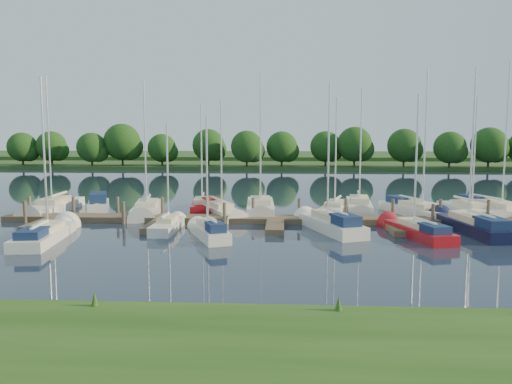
# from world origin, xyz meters

# --- Properties ---
(ground) EXTENTS (260.00, 260.00, 0.00)m
(ground) POSITION_xyz_m (0.00, 0.00, 0.00)
(ground) COLOR #192533
(ground) RESTS_ON ground
(near_bank) EXTENTS (90.00, 10.00, 0.50)m
(near_bank) POSITION_xyz_m (0.00, -16.00, 0.25)
(near_bank) COLOR #214413
(near_bank) RESTS_ON ground
(dock) EXTENTS (40.00, 6.00, 0.40)m
(dock) POSITION_xyz_m (0.00, 7.31, 0.20)
(dock) COLOR #493629
(dock) RESTS_ON ground
(mooring_pilings) EXTENTS (38.24, 2.84, 2.00)m
(mooring_pilings) POSITION_xyz_m (0.00, 8.43, 0.60)
(mooring_pilings) COLOR #473D33
(mooring_pilings) RESTS_ON ground
(far_shore) EXTENTS (180.00, 30.00, 0.60)m
(far_shore) POSITION_xyz_m (0.00, 75.00, 0.30)
(far_shore) COLOR #274219
(far_shore) RESTS_ON ground
(distant_hill) EXTENTS (220.00, 40.00, 1.40)m
(distant_hill) POSITION_xyz_m (0.00, 100.00, 0.70)
(distant_hill) COLOR #345826
(distant_hill) RESTS_ON ground
(treeline) EXTENTS (145.32, 9.68, 8.32)m
(treeline) POSITION_xyz_m (1.27, 61.88, 4.23)
(treeline) COLOR #38281C
(treeline) RESTS_ON ground
(sailboat_n_0) EXTENTS (2.44, 8.97, 11.41)m
(sailboat_n_0) POSITION_xyz_m (-18.34, 11.85, 0.28)
(sailboat_n_0) COLOR silver
(sailboat_n_0) RESTS_ON ground
(motorboat) EXTENTS (3.15, 5.78, 1.79)m
(motorboat) POSITION_xyz_m (-15.01, 13.02, 0.36)
(motorboat) COLOR silver
(motorboat) RESTS_ON ground
(sailboat_n_2) EXTENTS (3.27, 8.70, 10.87)m
(sailboat_n_2) POSITION_xyz_m (-10.39, 11.31, 0.27)
(sailboat_n_2) COLOR silver
(sailboat_n_2) RESTS_ON ground
(sailboat_n_3) EXTENTS (2.41, 7.22, 9.21)m
(sailboat_n_3) POSITION_xyz_m (-6.25, 13.38, 0.27)
(sailboat_n_3) COLOR maroon
(sailboat_n_3) RESTS_ON ground
(sailboat_n_4) EXTENTS (4.34, 6.97, 9.28)m
(sailboat_n_4) POSITION_xyz_m (-4.43, 10.82, 0.32)
(sailboat_n_4) COLOR silver
(sailboat_n_4) RESTS_ON ground
(sailboat_n_5) EXTENTS (2.55, 9.09, 11.55)m
(sailboat_n_5) POSITION_xyz_m (-1.33, 12.53, 0.28)
(sailboat_n_5) COLOR silver
(sailboat_n_5) RESTS_ON ground
(sailboat_n_6) EXTENTS (3.49, 7.56, 9.54)m
(sailboat_n_6) POSITION_xyz_m (4.76, 12.70, 0.27)
(sailboat_n_6) COLOR silver
(sailboat_n_6) RESTS_ON ground
(sailboat_n_7) EXTENTS (2.63, 8.20, 10.51)m
(sailboat_n_7) POSITION_xyz_m (6.85, 13.80, 0.28)
(sailboat_n_7) COLOR silver
(sailboat_n_7) RESTS_ON ground
(sailboat_n_8) EXTENTS (4.68, 9.13, 11.59)m
(sailboat_n_8) POSITION_xyz_m (11.15, 11.47, 0.32)
(sailboat_n_8) COLOR silver
(sailboat_n_8) RESTS_ON ground
(sailboat_n_9) EXTENTS (3.07, 7.58, 9.62)m
(sailboat_n_9) POSITION_xyz_m (15.30, 12.18, 0.27)
(sailboat_n_9) COLOR silver
(sailboat_n_9) RESTS_ON ground
(sailboat_n_10) EXTENTS (4.70, 9.67, 12.20)m
(sailboat_n_10) POSITION_xyz_m (17.35, 11.97, 0.33)
(sailboat_n_10) COLOR silver
(sailboat_n_10) RESTS_ON ground
(sailboat_s_0) EXTENTS (2.75, 8.06, 10.08)m
(sailboat_s_0) POSITION_xyz_m (-13.76, 1.10, 0.31)
(sailboat_s_0) COLOR silver
(sailboat_s_0) RESTS_ON ground
(sailboat_s_1) EXTENTS (1.39, 5.66, 7.45)m
(sailboat_s_1) POSITION_xyz_m (-7.10, 4.48, 0.27)
(sailboat_s_1) COLOR silver
(sailboat_s_1) RESTS_ON ground
(sailboat_s_2) EXTENTS (3.23, 5.81, 7.81)m
(sailboat_s_2) POSITION_xyz_m (-4.02, 2.29, 0.33)
(sailboat_s_2) COLOR silver
(sailboat_s_2) RESTS_ON ground
(sailboat_s_3) EXTENTS (4.07, 7.75, 10.19)m
(sailboat_s_3) POSITION_xyz_m (3.65, 4.89, 0.35)
(sailboat_s_3) COLOR silver
(sailboat_s_3) RESTS_ON ground
(sailboat_s_4) EXTENTS (3.24, 7.21, 9.15)m
(sailboat_s_4) POSITION_xyz_m (8.89, 3.45, 0.31)
(sailboat_s_4) COLOR maroon
(sailboat_s_4) RESTS_ON ground
(sailboat_s_5) EXTENTS (3.09, 8.74, 11.09)m
(sailboat_s_5) POSITION_xyz_m (12.83, 5.00, 0.33)
(sailboat_s_5) COLOR black
(sailboat_s_5) RESTS_ON ground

